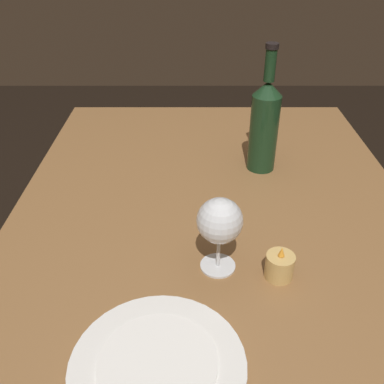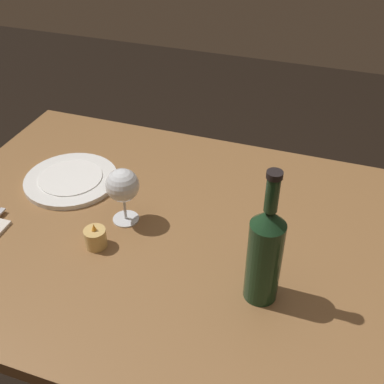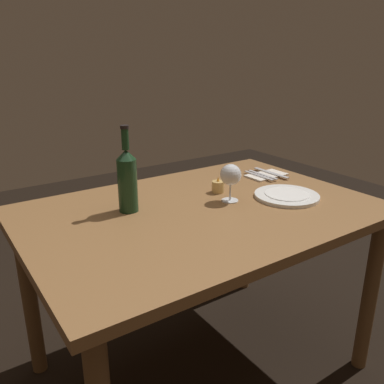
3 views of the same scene
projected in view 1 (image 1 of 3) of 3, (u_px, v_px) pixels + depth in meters
name	position (u px, v px, depth m)	size (l,w,h in m)	color
dining_table	(213.00, 254.00, 0.96)	(1.30, 0.90, 0.74)	olive
wine_glass_left	(221.00, 222.00, 0.74)	(0.08, 0.08, 0.15)	white
wine_bottle	(264.00, 124.00, 1.04)	(0.07, 0.07, 0.32)	#19381E
votive_candle	(279.00, 267.00, 0.76)	(0.05, 0.05, 0.07)	#DBB266
dinner_plate	(158.00, 365.00, 0.61)	(0.26, 0.26, 0.02)	white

